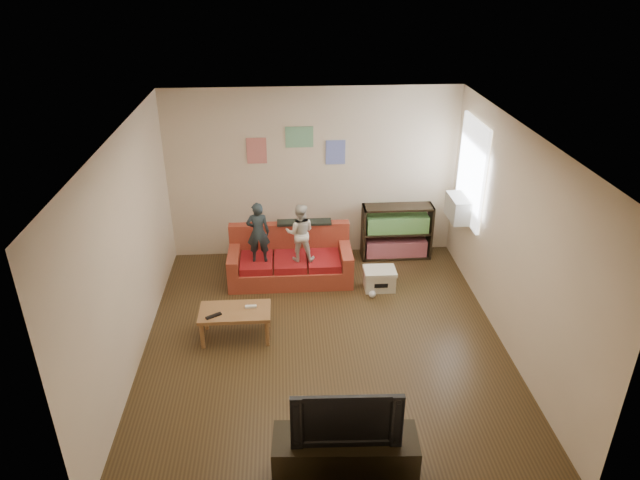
{
  "coord_description": "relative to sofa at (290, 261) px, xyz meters",
  "views": [
    {
      "loc": [
        -0.45,
        -5.87,
        4.39
      ],
      "look_at": [
        0.0,
        0.8,
        1.05
      ],
      "focal_mm": 32.0,
      "sensor_mm": 36.0,
      "label": 1
    }
  ],
  "objects": [
    {
      "name": "tissue",
      "position": [
        1.15,
        -0.67,
        -0.22
      ],
      "size": [
        0.13,
        0.13,
        0.1
      ],
      "primitive_type": "sphere",
      "rotation": [
        0.0,
        0.0,
        0.28
      ],
      "color": "white",
      "rests_on": "ground"
    },
    {
      "name": "artwork_left",
      "position": [
        -0.46,
        0.8,
        1.48
      ],
      "size": [
        0.3,
        0.01,
        0.4
      ],
      "primitive_type": "cube",
      "color": "#D87266",
      "rests_on": "room_shell"
    },
    {
      "name": "file_box",
      "position": [
        1.29,
        -0.43,
        -0.11
      ],
      "size": [
        0.46,
        0.35,
        0.32
      ],
      "color": "beige",
      "rests_on": "ground"
    },
    {
      "name": "child_b",
      "position": [
        0.15,
        -0.16,
        0.55
      ],
      "size": [
        0.45,
        0.36,
        0.87
      ],
      "primitive_type": "imported",
      "rotation": [
        0.0,
        0.0,
        3.06
      ],
      "color": "beige",
      "rests_on": "sofa"
    },
    {
      "name": "bookshelf",
      "position": [
        1.71,
        0.55,
        0.13
      ],
      "size": [
        1.11,
        0.33,
        0.89
      ],
      "color": "black",
      "rests_on": "ground"
    },
    {
      "name": "television",
      "position": [
        0.43,
        -3.77,
        0.51
      ],
      "size": [
        0.99,
        0.17,
        0.57
      ],
      "primitive_type": "imported",
      "rotation": [
        0.0,
        0.0,
        -0.04
      ],
      "color": "black",
      "rests_on": "tv_stand"
    },
    {
      "name": "coffee_table",
      "position": [
        -0.73,
        -1.49,
        0.08
      ],
      "size": [
        0.89,
        0.49,
        0.4
      ],
      "color": "#996739",
      "rests_on": "ground"
    },
    {
      "name": "sofa",
      "position": [
        0.0,
        0.0,
        0.0
      ],
      "size": [
        1.82,
        0.84,
        0.8
      ],
      "color": "#A43C27",
      "rests_on": "ground"
    },
    {
      "name": "artwork_center",
      "position": [
        0.19,
        0.8,
        1.68
      ],
      "size": [
        0.42,
        0.01,
        0.32
      ],
      "primitive_type": "cube",
      "color": "#72B27F",
      "rests_on": "room_shell"
    },
    {
      "name": "child_a",
      "position": [
        -0.45,
        -0.16,
        0.57
      ],
      "size": [
        0.34,
        0.23,
        0.92
      ],
      "primitive_type": "imported",
      "rotation": [
        0.0,
        0.0,
        3.12
      ],
      "color": "#232E32",
      "rests_on": "sofa"
    },
    {
      "name": "tv_stand",
      "position": [
        0.43,
        -3.77,
        -0.02
      ],
      "size": [
        1.34,
        0.52,
        0.49
      ],
      "primitive_type": "cube",
      "rotation": [
        0.0,
        0.0,
        -0.06
      ],
      "color": "black",
      "rests_on": "ground"
    },
    {
      "name": "window",
      "position": [
        2.61,
        -0.03,
        1.37
      ],
      "size": [
        0.04,
        1.08,
        1.48
      ],
      "primitive_type": "cube",
      "color": "white",
      "rests_on": "room_shell"
    },
    {
      "name": "artwork_right",
      "position": [
        0.74,
        0.8,
        1.43
      ],
      "size": [
        0.3,
        0.01,
        0.38
      ],
      "primitive_type": "cube",
      "color": "#727FCC",
      "rests_on": "room_shell"
    },
    {
      "name": "ac_unit",
      "position": [
        2.49,
        -0.03,
        0.81
      ],
      "size": [
        0.28,
        0.55,
        0.35
      ],
      "primitive_type": "cube",
      "color": "#B7B2A3",
      "rests_on": "window"
    },
    {
      "name": "remote",
      "position": [
        -0.98,
        -1.61,
        0.14
      ],
      "size": [
        0.2,
        0.15,
        0.02
      ],
      "primitive_type": "cube",
      "rotation": [
        0.0,
        0.0,
        0.55
      ],
      "color": "black",
      "rests_on": "coffee_table"
    },
    {
      "name": "game_controller",
      "position": [
        -0.53,
        -1.44,
        0.15
      ],
      "size": [
        0.15,
        0.04,
        0.03
      ],
      "primitive_type": "cube",
      "rotation": [
        0.0,
        0.0,
        0.03
      ],
      "color": "white",
      "rests_on": "coffee_table"
    },
    {
      "name": "room_shell",
      "position": [
        0.39,
        -1.68,
        1.08
      ],
      "size": [
        4.52,
        5.02,
        2.72
      ],
      "color": "#49351B",
      "rests_on": "ground"
    }
  ]
}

